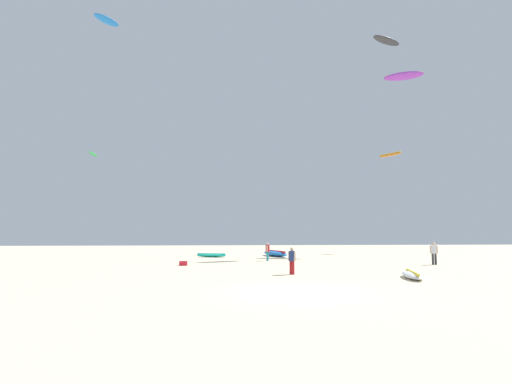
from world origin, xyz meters
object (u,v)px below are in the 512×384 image
(person_midground, at_px, (434,251))
(cooler_box, at_px, (183,263))
(kite_grounded_mid, at_px, (275,253))
(kite_grounded_far, at_px, (211,255))
(kite_aloft_2, at_px, (390,155))
(kite_aloft_1, at_px, (107,20))
(kite_aloft_4, at_px, (93,154))
(kite_aloft_3, at_px, (404,76))
(person_foreground, at_px, (292,259))
(kite_grounded_near, at_px, (412,275))
(person_left, at_px, (268,250))
(kite_aloft_0, at_px, (386,41))

(person_midground, height_order, cooler_box, person_midground)
(kite_grounded_mid, height_order, kite_grounded_far, kite_grounded_mid)
(cooler_box, height_order, kite_aloft_2, kite_aloft_2)
(person_midground, bearing_deg, kite_aloft_2, -171.54)
(kite_aloft_1, xyz_separation_m, kite_aloft_4, (-0.98, 0.33, -16.37))
(kite_grounded_far, distance_m, kite_aloft_1, 31.37)
(kite_grounded_mid, relative_size, kite_aloft_3, 1.12)
(person_midground, distance_m, kite_grounded_mid, 15.48)
(person_foreground, distance_m, kite_grounded_near, 6.41)
(person_foreground, bearing_deg, kite_aloft_4, -94.78)
(kite_grounded_far, bearing_deg, person_midground, -31.81)
(person_midground, relative_size, kite_grounded_near, 0.51)
(person_left, bearing_deg, kite_grounded_mid, 95.89)
(person_foreground, xyz_separation_m, kite_aloft_4, (-19.25, 23.46, 10.60))
(person_foreground, bearing_deg, kite_grounded_near, 113.25)
(kite_aloft_2, bearing_deg, cooler_box, -143.39)
(person_left, xyz_separation_m, kite_grounded_far, (-4.95, 5.50, -0.72))
(kite_grounded_mid, height_order, kite_aloft_1, kite_aloft_1)
(kite_aloft_0, bearing_deg, kite_aloft_1, 171.18)
(kite_grounded_mid, xyz_separation_m, kite_aloft_3, (16.03, 3.42, 20.75))
(person_foreground, relative_size, kite_aloft_2, 0.48)
(person_midground, height_order, person_left, person_midground)
(kite_aloft_2, bearing_deg, kite_grounded_near, -112.36)
(kite_aloft_4, bearing_deg, person_foreground, -50.63)
(person_left, distance_m, kite_grounded_mid, 6.59)
(person_left, distance_m, kite_aloft_4, 25.15)
(kite_grounded_far, distance_m, cooler_box, 9.89)
(kite_grounded_mid, bearing_deg, kite_aloft_1, 163.38)
(person_midground, height_order, kite_aloft_2, kite_aloft_2)
(person_midground, relative_size, kite_grounded_far, 0.52)
(kite_grounded_near, height_order, kite_aloft_2, kite_aloft_2)
(kite_grounded_mid, xyz_separation_m, kite_aloft_2, (15.58, 6.94, 11.89))
(kite_aloft_3, bearing_deg, person_midground, -110.55)
(cooler_box, distance_m, kite_aloft_3, 34.86)
(kite_aloft_1, bearing_deg, kite_aloft_0, -8.82)
(person_midground, xyz_separation_m, kite_grounded_far, (-16.90, 10.49, -0.81))
(kite_grounded_mid, distance_m, kite_grounded_far, 6.49)
(kite_grounded_near, distance_m, kite_grounded_far, 21.83)
(person_left, xyz_separation_m, kite_aloft_4, (-19.05, 12.55, 10.60))
(person_foreground, xyz_separation_m, kite_grounded_mid, (1.27, 17.29, -0.61))
(kite_grounded_near, xyz_separation_m, kite_aloft_3, (11.42, 23.16, 20.85))
(kite_grounded_far, distance_m, kite_aloft_4, 19.41)
(kite_grounded_far, bearing_deg, cooler_box, -99.74)
(kite_grounded_near, xyz_separation_m, kite_grounded_mid, (-4.60, 19.74, 0.11))
(kite_grounded_far, relative_size, kite_aloft_3, 0.69)
(kite_aloft_0, bearing_deg, person_left, -153.42)
(kite_grounded_near, bearing_deg, kite_aloft_1, 133.36)
(kite_grounded_near, height_order, kite_aloft_0, kite_aloft_0)
(kite_aloft_3, distance_m, kite_aloft_4, 37.87)
(kite_grounded_mid, distance_m, kite_aloft_2, 20.79)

